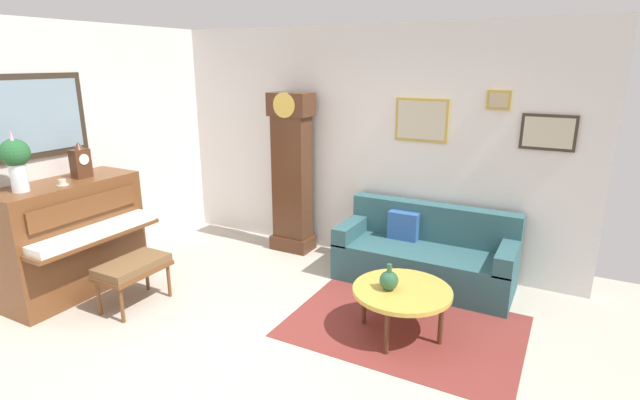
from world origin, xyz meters
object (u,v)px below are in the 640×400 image
at_px(teacup, 62,183).
at_px(green_jug, 389,280).
at_px(flower_vase, 16,159).
at_px(couch, 425,255).
at_px(grandfather_clock, 292,177).
at_px(coffee_table, 402,292).
at_px(piano, 71,237).
at_px(piano_bench, 133,268).
at_px(mantel_clock, 80,162).

bearing_deg(teacup, green_jug, 15.02).
bearing_deg(flower_vase, couch, 36.87).
height_order(grandfather_clock, couch, grandfather_clock).
xyz_separation_m(coffee_table, flower_vase, (-3.35, -1.24, 1.11)).
xyz_separation_m(coffee_table, green_jug, (-0.10, -0.07, 0.12)).
distance_m(piano, teacup, 0.64).
relative_size(coffee_table, flower_vase, 1.52).
xyz_separation_m(couch, flower_vase, (-3.22, -2.41, 1.21)).
xyz_separation_m(piano_bench, grandfather_clock, (0.60, 2.07, 0.56)).
bearing_deg(teacup, couch, 33.87).
bearing_deg(green_jug, flower_vase, -160.13).
bearing_deg(piano_bench, teacup, -167.80).
bearing_deg(flower_vase, mantel_clock, 89.96).
height_order(mantel_clock, flower_vase, flower_vase).
xyz_separation_m(coffee_table, mantel_clock, (-3.35, -0.59, 0.96)).
relative_size(coffee_table, teacup, 7.59).
xyz_separation_m(flower_vase, teacup, (0.12, 0.33, -0.29)).
distance_m(mantel_clock, teacup, 0.37).
bearing_deg(grandfather_clock, teacup, -120.23).
xyz_separation_m(coffee_table, teacup, (-3.23, -0.90, 0.82)).
height_order(grandfather_clock, green_jug, grandfather_clock).
relative_size(piano, green_jug, 6.00).
relative_size(coffee_table, mantel_clock, 2.32).
relative_size(couch, mantel_clock, 5.00).
height_order(grandfather_clock, flower_vase, grandfather_clock).
relative_size(couch, teacup, 16.38).
bearing_deg(piano_bench, flower_vase, -149.20).
height_order(coffee_table, flower_vase, flower_vase).
height_order(piano_bench, coffee_table, piano_bench).
bearing_deg(flower_vase, green_jug, 19.87).
bearing_deg(flower_vase, teacup, 70.21).
xyz_separation_m(mantel_clock, green_jug, (3.24, 0.53, -0.84)).
bearing_deg(piano, mantel_clock, 89.44).
xyz_separation_m(piano, flower_vase, (0.00, -0.42, 0.91)).
distance_m(grandfather_clock, couch, 1.92).
distance_m(coffee_table, teacup, 3.45).
bearing_deg(couch, teacup, -146.13).
bearing_deg(green_jug, mantel_clock, -170.79).
bearing_deg(piano_bench, grandfather_clock, 73.79).
distance_m(coffee_table, mantel_clock, 3.53).
relative_size(piano, couch, 0.76).
bearing_deg(mantel_clock, teacup, -69.03).
distance_m(flower_vase, green_jug, 3.59).
distance_m(coffee_table, green_jug, 0.17).
bearing_deg(coffee_table, piano_bench, -163.43).
bearing_deg(couch, green_jug, -88.76).
xyz_separation_m(grandfather_clock, couch, (1.81, -0.14, -0.65)).
distance_m(grandfather_clock, green_jug, 2.33).
xyz_separation_m(grandfather_clock, teacup, (-1.29, -2.22, 0.26)).
bearing_deg(mantel_clock, grandfather_clock, 53.46).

